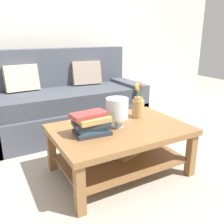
{
  "coord_description": "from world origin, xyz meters",
  "views": [
    {
      "loc": [
        -1.06,
        -2.18,
        1.25
      ],
      "look_at": [
        -0.01,
        -0.29,
        0.55
      ],
      "focal_mm": 39.11,
      "sensor_mm": 36.0,
      "label": 1
    }
  ],
  "objects_px": {
    "couch": "(63,104)",
    "glass_hurricane_vase": "(117,109)",
    "flower_pitcher": "(138,104)",
    "coffee_table": "(120,140)",
    "book_stack_main": "(91,123)"
  },
  "relations": [
    {
      "from": "book_stack_main",
      "to": "glass_hurricane_vase",
      "type": "xyz_separation_m",
      "value": [
        0.27,
        0.03,
        0.08
      ]
    },
    {
      "from": "couch",
      "to": "glass_hurricane_vase",
      "type": "xyz_separation_m",
      "value": [
        0.1,
        -1.26,
        0.25
      ]
    },
    {
      "from": "coffee_table",
      "to": "glass_hurricane_vase",
      "type": "relative_size",
      "value": 4.54
    },
    {
      "from": "book_stack_main",
      "to": "flower_pitcher",
      "type": "height_order",
      "value": "flower_pitcher"
    },
    {
      "from": "coffee_table",
      "to": "couch",
      "type": "bearing_deg",
      "value": 95.16
    },
    {
      "from": "coffee_table",
      "to": "book_stack_main",
      "type": "bearing_deg",
      "value": -178.88
    },
    {
      "from": "glass_hurricane_vase",
      "to": "book_stack_main",
      "type": "bearing_deg",
      "value": -172.86
    },
    {
      "from": "couch",
      "to": "book_stack_main",
      "type": "distance_m",
      "value": 1.31
    },
    {
      "from": "glass_hurricane_vase",
      "to": "coffee_table",
      "type": "bearing_deg",
      "value": -57.96
    },
    {
      "from": "couch",
      "to": "coffee_table",
      "type": "distance_m",
      "value": 1.29
    },
    {
      "from": "couch",
      "to": "flower_pitcher",
      "type": "height_order",
      "value": "couch"
    },
    {
      "from": "coffee_table",
      "to": "book_stack_main",
      "type": "xyz_separation_m",
      "value": [
        -0.29,
        -0.01,
        0.21
      ]
    },
    {
      "from": "glass_hurricane_vase",
      "to": "flower_pitcher",
      "type": "relative_size",
      "value": 0.73
    },
    {
      "from": "couch",
      "to": "book_stack_main",
      "type": "xyz_separation_m",
      "value": [
        -0.17,
        -1.29,
        0.18
      ]
    },
    {
      "from": "couch",
      "to": "glass_hurricane_vase",
      "type": "distance_m",
      "value": 1.28
    }
  ]
}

